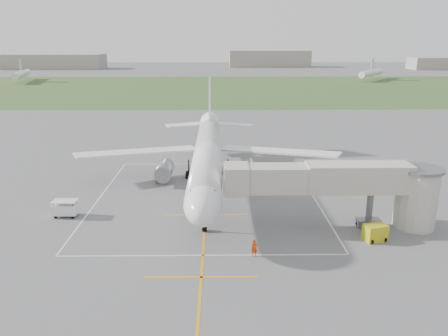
{
  "coord_description": "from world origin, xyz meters",
  "views": [
    {
      "loc": [
        1.54,
        -57.68,
        19.83
      ],
      "look_at": [
        2.23,
        -4.0,
        4.0
      ],
      "focal_mm": 35.0,
      "sensor_mm": 36.0,
      "label": 1
    }
  ],
  "objects_px": {
    "airliner": "(207,156)",
    "jet_bridge": "(351,186)",
    "baggage_cart": "(65,208)",
    "ramp_worker_nose": "(254,248)",
    "gpu_unit": "(375,233)",
    "ramp_worker_wing": "(157,177)"
  },
  "relations": [
    {
      "from": "airliner",
      "to": "ramp_worker_nose",
      "type": "height_order",
      "value": "airliner"
    },
    {
      "from": "gpu_unit",
      "to": "ramp_worker_wing",
      "type": "relative_size",
      "value": 1.34
    },
    {
      "from": "jet_bridge",
      "to": "ramp_worker_wing",
      "type": "relative_size",
      "value": 12.27
    },
    {
      "from": "gpu_unit",
      "to": "baggage_cart",
      "type": "xyz_separation_m",
      "value": [
        -33.87,
        6.78,
        0.16
      ]
    },
    {
      "from": "airliner",
      "to": "jet_bridge",
      "type": "xyz_separation_m",
      "value": [
        15.72,
        -14.25,
        0.35
      ]
    },
    {
      "from": "baggage_cart",
      "to": "ramp_worker_nose",
      "type": "relative_size",
      "value": 1.68
    },
    {
      "from": "airliner",
      "to": "baggage_cart",
      "type": "bearing_deg",
      "value": -146.22
    },
    {
      "from": "jet_bridge",
      "to": "baggage_cart",
      "type": "height_order",
      "value": "jet_bridge"
    },
    {
      "from": "jet_bridge",
      "to": "gpu_unit",
      "type": "xyz_separation_m",
      "value": [
        1.85,
        -3.43,
        -3.92
      ]
    },
    {
      "from": "jet_bridge",
      "to": "baggage_cart",
      "type": "bearing_deg",
      "value": 174.03
    },
    {
      "from": "airliner",
      "to": "gpu_unit",
      "type": "xyz_separation_m",
      "value": [
        17.57,
        -17.68,
        -3.56
      ]
    },
    {
      "from": "baggage_cart",
      "to": "jet_bridge",
      "type": "bearing_deg",
      "value": -4.38
    },
    {
      "from": "ramp_worker_nose",
      "to": "ramp_worker_wing",
      "type": "distance_m",
      "value": 25.46
    },
    {
      "from": "gpu_unit",
      "to": "ramp_worker_wing",
      "type": "height_order",
      "value": "ramp_worker_wing"
    },
    {
      "from": "airliner",
      "to": "ramp_worker_nose",
      "type": "relative_size",
      "value": 27.78
    },
    {
      "from": "ramp_worker_nose",
      "to": "ramp_worker_wing",
      "type": "relative_size",
      "value": 0.88
    },
    {
      "from": "ramp_worker_wing",
      "to": "ramp_worker_nose",
      "type": "bearing_deg",
      "value": 170.94
    },
    {
      "from": "gpu_unit",
      "to": "baggage_cart",
      "type": "bearing_deg",
      "value": 152.63
    },
    {
      "from": "ramp_worker_nose",
      "to": "gpu_unit",
      "type": "bearing_deg",
      "value": 8.21
    },
    {
      "from": "baggage_cart",
      "to": "gpu_unit",
      "type": "bearing_deg",
      "value": -9.73
    },
    {
      "from": "airliner",
      "to": "ramp_worker_wing",
      "type": "bearing_deg",
      "value": 169.28
    },
    {
      "from": "jet_bridge",
      "to": "gpu_unit",
      "type": "bearing_deg",
      "value": -61.68
    }
  ]
}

